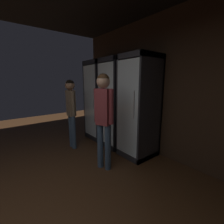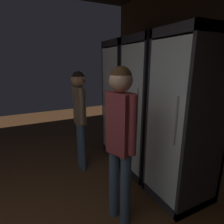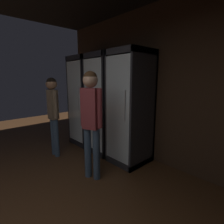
% 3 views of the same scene
% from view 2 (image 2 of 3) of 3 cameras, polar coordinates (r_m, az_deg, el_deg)
% --- Properties ---
extents(cooler_far_left, '(0.63, 0.70, 2.03)m').
position_cam_2_polar(cooler_far_left, '(3.37, 5.08, 3.19)').
color(cooler_far_left, black).
rests_on(cooler_far_left, ground).
extents(cooler_left, '(0.63, 0.70, 2.03)m').
position_cam_2_polar(cooler_left, '(2.82, 12.28, 0.71)').
color(cooler_left, black).
rests_on(cooler_left, ground).
extents(cooler_center, '(0.63, 0.70, 2.03)m').
position_cam_2_polar(cooler_center, '(2.35, 22.52, -2.98)').
color(cooler_center, '#2B2B30').
rests_on(cooler_center, ground).
extents(shopper_near, '(0.33, 0.21, 1.56)m').
position_cam_2_polar(shopper_near, '(2.82, -10.04, 0.78)').
color(shopper_near, '#384C66').
rests_on(shopper_near, ground).
extents(shopper_far, '(0.35, 0.23, 1.65)m').
position_cam_2_polar(shopper_far, '(1.79, 2.59, -5.92)').
color(shopper_far, '#384C66').
rests_on(shopper_far, ground).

